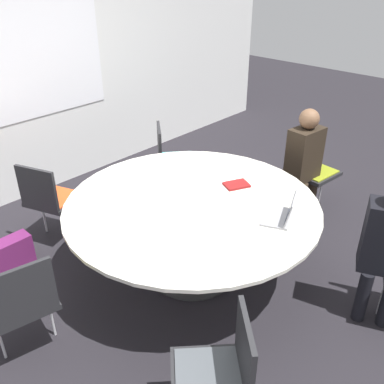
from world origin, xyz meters
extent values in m
plane|color=black|center=(0.00, 0.00, 0.00)|extent=(16.00, 16.00, 0.00)
cube|color=silver|center=(0.00, 2.39, 1.35)|extent=(8.00, 0.06, 2.70)
cube|color=white|center=(0.00, 2.36, 1.55)|extent=(1.80, 0.01, 1.30)
cylinder|color=#333333|center=(0.00, 0.00, 0.01)|extent=(0.77, 0.77, 0.02)
cylinder|color=#333333|center=(0.00, 0.00, 0.36)|extent=(0.14, 0.14, 0.67)
cylinder|color=silver|center=(0.00, 0.00, 0.71)|extent=(2.10, 2.10, 0.03)
cylinder|color=silver|center=(0.63, -1.44, 0.20)|extent=(0.02, 0.02, 0.41)
cube|color=#262628|center=(1.74, -0.21, 0.43)|extent=(0.49, 0.47, 0.04)
cube|color=olive|center=(1.74, -0.21, 0.45)|extent=(0.43, 0.41, 0.01)
cube|color=#262628|center=(1.76, -0.01, 0.65)|extent=(0.42, 0.08, 0.40)
cylinder|color=silver|center=(1.91, -0.23, 0.20)|extent=(0.02, 0.02, 0.41)
cylinder|color=silver|center=(1.56, -0.19, 0.20)|extent=(0.02, 0.02, 0.41)
cube|color=#262628|center=(0.94, 1.10, 0.43)|extent=(0.60, 0.61, 0.04)
cube|color=teal|center=(0.94, 1.10, 0.45)|extent=(0.53, 0.53, 0.01)
cube|color=#262628|center=(0.79, 1.23, 0.65)|extent=(0.29, 0.34, 0.40)
cylinder|color=silver|center=(1.05, 1.24, 0.20)|extent=(0.02, 0.02, 0.41)
cylinder|color=silver|center=(0.82, 0.97, 0.20)|extent=(0.02, 0.02, 0.41)
cube|color=#262628|center=(-0.50, 1.36, 0.43)|extent=(0.55, 0.56, 0.04)
cube|color=#E04C1E|center=(-0.50, 1.36, 0.45)|extent=(0.48, 0.49, 0.01)
cube|color=#262628|center=(-0.68, 1.29, 0.65)|extent=(0.17, 0.40, 0.40)
cylinder|color=silver|center=(-0.56, 1.53, 0.20)|extent=(0.02, 0.02, 0.41)
cylinder|color=silver|center=(-0.44, 1.19, 0.20)|extent=(0.02, 0.02, 0.41)
cube|color=#262628|center=(-1.42, 0.29, 0.43)|extent=(0.52, 0.50, 0.04)
cube|color=gold|center=(-1.42, 0.29, 0.45)|extent=(0.45, 0.44, 0.01)
cube|color=#262628|center=(-1.46, 0.10, 0.65)|extent=(0.42, 0.11, 0.40)
cylinder|color=silver|center=(-1.59, 0.33, 0.20)|extent=(0.02, 0.02, 0.41)
cylinder|color=silver|center=(-1.24, 0.26, 0.20)|extent=(0.02, 0.02, 0.41)
cube|color=#262628|center=(-1.00, -1.05, 0.43)|extent=(0.61, 0.61, 0.04)
cube|color=#4C5156|center=(-1.00, -1.05, 0.45)|extent=(0.53, 0.54, 0.01)
cube|color=#262628|center=(-0.85, -1.18, 0.65)|extent=(0.31, 0.32, 0.40)
cylinder|color=silver|center=(-0.87, -0.92, 0.20)|extent=(0.02, 0.02, 0.41)
cylinder|color=black|center=(0.47, -1.34, 0.22)|extent=(0.10, 0.10, 0.45)
cylinder|color=#2D2319|center=(1.57, -0.29, 0.22)|extent=(0.10, 0.10, 0.45)
cylinder|color=#2D2319|center=(1.40, -0.27, 0.22)|extent=(0.10, 0.10, 0.45)
cube|color=#2D2319|center=(1.50, -0.18, 0.72)|extent=(0.38, 0.26, 0.55)
sphere|color=brown|center=(1.50, -0.18, 1.10)|extent=(0.20, 0.20, 0.20)
cube|color=#99999E|center=(0.28, -0.64, 0.73)|extent=(0.37, 0.32, 0.02)
cube|color=#99999E|center=(0.32, -0.73, 0.84)|extent=(0.31, 0.17, 0.20)
cube|color=black|center=(0.31, -0.72, 0.84)|extent=(0.28, 0.15, 0.17)
cube|color=maroon|center=(0.48, -0.09, 0.73)|extent=(0.25, 0.23, 0.02)
cube|color=#661E56|center=(-1.05, 1.26, 0.14)|extent=(0.36, 0.16, 0.28)
camera|label=1|loc=(-2.22, -2.06, 2.52)|focal=40.00mm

